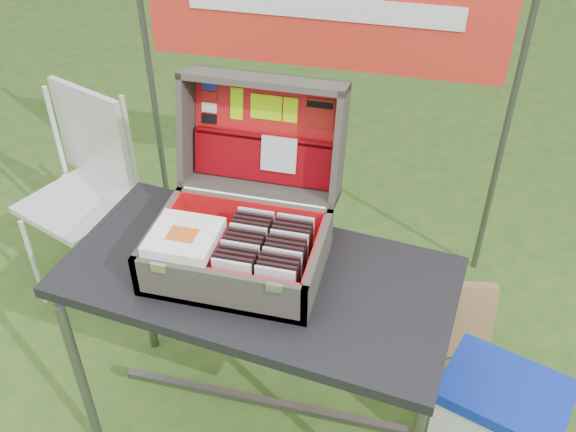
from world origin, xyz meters
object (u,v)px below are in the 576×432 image
(suitcase, at_px, (240,195))
(cardboard_box, at_px, (453,320))
(cooler, at_px, (497,419))
(chair, at_px, (80,205))
(table, at_px, (260,354))

(suitcase, distance_m, cardboard_box, 1.29)
(cooler, bearing_deg, chair, -175.92)
(cooler, distance_m, chair, 2.00)
(table, relative_size, suitcase, 2.31)
(cooler, relative_size, cardboard_box, 1.21)
(table, bearing_deg, cooler, 11.99)
(table, height_order, cooler, table)
(table, distance_m, cardboard_box, 0.94)
(suitcase, height_order, chair, suitcase)
(cardboard_box, bearing_deg, table, -151.21)
(chair, bearing_deg, cardboard_box, 21.27)
(suitcase, bearing_deg, cardboard_box, 33.13)
(table, bearing_deg, chair, 157.36)
(table, distance_m, chair, 1.18)
(cooler, distance_m, cardboard_box, 0.52)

